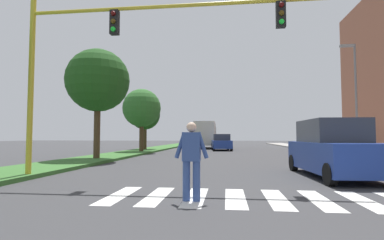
{
  "coord_description": "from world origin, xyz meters",
  "views": [
    {
      "loc": [
        -0.63,
        0.81,
        1.38
      ],
      "look_at": [
        -2.71,
        18.25,
        2.38
      ],
      "focal_mm": 27.39,
      "sensor_mm": 36.0,
      "label": 1
    }
  ],
  "objects_px": {
    "tree_far": "(142,108)",
    "sedan_midblock": "(221,143)",
    "tree_mid": "(98,81)",
    "suv_crossing": "(333,150)",
    "tree_distant": "(145,115)",
    "street_lamp_right": "(354,89)",
    "truck_box_delivery": "(206,134)",
    "traffic_light_gantry": "(115,44)",
    "pedestrian_performer": "(191,157)"
  },
  "relations": [
    {
      "from": "street_lamp_right",
      "to": "suv_crossing",
      "type": "height_order",
      "value": "street_lamp_right"
    },
    {
      "from": "traffic_light_gantry",
      "to": "truck_box_delivery",
      "type": "height_order",
      "value": "traffic_light_gantry"
    },
    {
      "from": "tree_far",
      "to": "tree_distant",
      "type": "distance_m",
      "value": 4.08
    },
    {
      "from": "suv_crossing",
      "to": "tree_distant",
      "type": "bearing_deg",
      "value": 123.53
    },
    {
      "from": "pedestrian_performer",
      "to": "suv_crossing",
      "type": "bearing_deg",
      "value": 44.41
    },
    {
      "from": "street_lamp_right",
      "to": "sedan_midblock",
      "type": "distance_m",
      "value": 13.44
    },
    {
      "from": "sedan_midblock",
      "to": "traffic_light_gantry",
      "type": "bearing_deg",
      "value": -98.35
    },
    {
      "from": "pedestrian_performer",
      "to": "tree_far",
      "type": "bearing_deg",
      "value": 109.8
    },
    {
      "from": "suv_crossing",
      "to": "street_lamp_right",
      "type": "bearing_deg",
      "value": 64.0
    },
    {
      "from": "truck_box_delivery",
      "to": "tree_mid",
      "type": "bearing_deg",
      "value": -104.57
    },
    {
      "from": "tree_mid",
      "to": "suv_crossing",
      "type": "bearing_deg",
      "value": -26.56
    },
    {
      "from": "traffic_light_gantry",
      "to": "pedestrian_performer",
      "type": "height_order",
      "value": "traffic_light_gantry"
    },
    {
      "from": "sedan_midblock",
      "to": "street_lamp_right",
      "type": "bearing_deg",
      "value": -45.06
    },
    {
      "from": "tree_far",
      "to": "traffic_light_gantry",
      "type": "height_order",
      "value": "traffic_light_gantry"
    },
    {
      "from": "tree_far",
      "to": "sedan_midblock",
      "type": "distance_m",
      "value": 9.19
    },
    {
      "from": "tree_distant",
      "to": "suv_crossing",
      "type": "xyz_separation_m",
      "value": [
        11.71,
        -17.67,
        -2.61
      ]
    },
    {
      "from": "tree_mid",
      "to": "traffic_light_gantry",
      "type": "xyz_separation_m",
      "value": [
        3.85,
        -7.14,
        -0.24
      ]
    },
    {
      "from": "tree_mid",
      "to": "suv_crossing",
      "type": "relative_size",
      "value": 1.35
    },
    {
      "from": "tree_mid",
      "to": "pedestrian_performer",
      "type": "distance_m",
      "value": 12.46
    },
    {
      "from": "traffic_light_gantry",
      "to": "pedestrian_performer",
      "type": "bearing_deg",
      "value": -43.55
    },
    {
      "from": "street_lamp_right",
      "to": "tree_far",
      "type": "bearing_deg",
      "value": 167.16
    },
    {
      "from": "tree_distant",
      "to": "traffic_light_gantry",
      "type": "distance_m",
      "value": 19.8
    },
    {
      "from": "street_lamp_right",
      "to": "sedan_midblock",
      "type": "relative_size",
      "value": 1.68
    },
    {
      "from": "street_lamp_right",
      "to": "pedestrian_performer",
      "type": "xyz_separation_m",
      "value": [
        -9.31,
        -14.39,
        -3.66
      ]
    },
    {
      "from": "street_lamp_right",
      "to": "truck_box_delivery",
      "type": "bearing_deg",
      "value": 127.53
    },
    {
      "from": "suv_crossing",
      "to": "pedestrian_performer",
      "type": "bearing_deg",
      "value": -135.59
    },
    {
      "from": "tree_far",
      "to": "truck_box_delivery",
      "type": "height_order",
      "value": "tree_far"
    },
    {
      "from": "tree_distant",
      "to": "pedestrian_performer",
      "type": "xyz_separation_m",
      "value": [
        7.31,
        -21.97,
        -2.6
      ]
    },
    {
      "from": "suv_crossing",
      "to": "traffic_light_gantry",
      "type": "bearing_deg",
      "value": -167.54
    },
    {
      "from": "tree_mid",
      "to": "tree_distant",
      "type": "distance_m",
      "value": 12.19
    },
    {
      "from": "tree_distant",
      "to": "pedestrian_performer",
      "type": "distance_m",
      "value": 23.3
    },
    {
      "from": "street_lamp_right",
      "to": "truck_box_delivery",
      "type": "xyz_separation_m",
      "value": [
        -11.08,
        14.42,
        -2.96
      ]
    },
    {
      "from": "sedan_midblock",
      "to": "truck_box_delivery",
      "type": "relative_size",
      "value": 0.72
    },
    {
      "from": "traffic_light_gantry",
      "to": "truck_box_delivery",
      "type": "xyz_separation_m",
      "value": [
        1.08,
        26.1,
        -2.76
      ]
    },
    {
      "from": "tree_far",
      "to": "traffic_light_gantry",
      "type": "bearing_deg",
      "value": -76.64
    },
    {
      "from": "tree_distant",
      "to": "traffic_light_gantry",
      "type": "height_order",
      "value": "traffic_light_gantry"
    },
    {
      "from": "tree_far",
      "to": "pedestrian_performer",
      "type": "relative_size",
      "value": 3.14
    },
    {
      "from": "tree_far",
      "to": "street_lamp_right",
      "type": "bearing_deg",
      "value": -12.84
    },
    {
      "from": "street_lamp_right",
      "to": "truck_box_delivery",
      "type": "relative_size",
      "value": 1.21
    },
    {
      "from": "tree_distant",
      "to": "truck_box_delivery",
      "type": "distance_m",
      "value": 9.01
    },
    {
      "from": "tree_distant",
      "to": "traffic_light_gantry",
      "type": "relative_size",
      "value": 0.51
    },
    {
      "from": "tree_distant",
      "to": "truck_box_delivery",
      "type": "relative_size",
      "value": 0.79
    },
    {
      "from": "tree_distant",
      "to": "tree_far",
      "type": "bearing_deg",
      "value": -78.13
    },
    {
      "from": "tree_far",
      "to": "sedan_midblock",
      "type": "bearing_deg",
      "value": 39.57
    },
    {
      "from": "tree_distant",
      "to": "street_lamp_right",
      "type": "height_order",
      "value": "street_lamp_right"
    },
    {
      "from": "street_lamp_right",
      "to": "tree_mid",
      "type": "bearing_deg",
      "value": -164.15
    },
    {
      "from": "traffic_light_gantry",
      "to": "suv_crossing",
      "type": "xyz_separation_m",
      "value": [
        7.24,
        1.6,
        -3.46
      ]
    },
    {
      "from": "tree_far",
      "to": "suv_crossing",
      "type": "relative_size",
      "value": 1.13
    },
    {
      "from": "traffic_light_gantry",
      "to": "sedan_midblock",
      "type": "xyz_separation_m",
      "value": [
        3.05,
        20.8,
        -3.63
      ]
    },
    {
      "from": "tree_distant",
      "to": "suv_crossing",
      "type": "distance_m",
      "value": 21.35
    }
  ]
}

